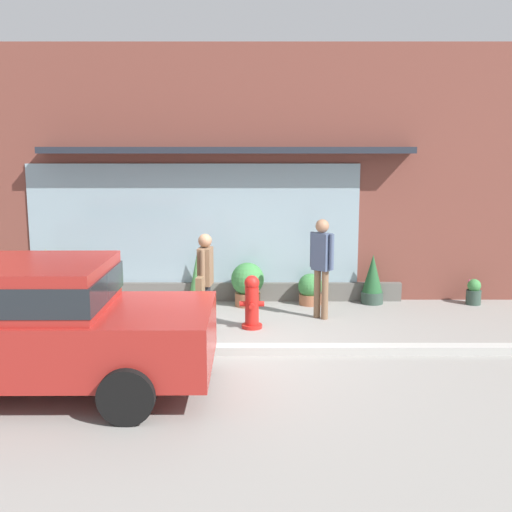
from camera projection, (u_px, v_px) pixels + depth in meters
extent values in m
plane|color=gray|center=(218.00, 349.00, 9.12)|extent=(60.00, 60.00, 0.00)
cube|color=#B2B2AD|center=(217.00, 349.00, 8.92)|extent=(14.00, 0.24, 0.12)
cube|color=brown|center=(226.00, 175.00, 11.86)|extent=(14.00, 0.36, 4.87)
cube|color=#8CA5B2|center=(192.00, 225.00, 11.82)|extent=(6.35, 0.03, 2.35)
cube|color=#232833|center=(225.00, 150.00, 11.43)|extent=(6.95, 0.56, 0.12)
cube|color=#605E59|center=(227.00, 291.00, 12.03)|extent=(6.75, 0.20, 0.36)
cylinder|color=red|center=(250.00, 326.00, 10.20)|extent=(0.34, 0.34, 0.06)
cylinder|color=red|center=(250.00, 306.00, 10.14)|extent=(0.23, 0.23, 0.64)
sphere|color=red|center=(250.00, 283.00, 10.07)|extent=(0.25, 0.25, 0.25)
cylinder|color=red|center=(241.00, 304.00, 10.13)|extent=(0.10, 0.09, 0.09)
cylinder|color=red|center=(260.00, 304.00, 10.13)|extent=(0.10, 0.09, 0.09)
cylinder|color=red|center=(250.00, 306.00, 9.98)|extent=(0.09, 0.10, 0.09)
cylinder|color=#232328|center=(203.00, 310.00, 9.76)|extent=(0.12, 0.12, 0.80)
cylinder|color=#232328|center=(206.00, 308.00, 9.93)|extent=(0.12, 0.12, 0.80)
cube|color=brown|center=(204.00, 266.00, 9.72)|extent=(0.24, 0.35, 0.60)
sphere|color=#A37556|center=(203.00, 241.00, 9.65)|extent=(0.22, 0.22, 0.22)
cylinder|color=brown|center=(201.00, 268.00, 9.51)|extent=(0.08, 0.08, 0.57)
cylinder|color=brown|center=(207.00, 263.00, 9.93)|extent=(0.08, 0.08, 0.57)
cube|color=#846647|center=(199.00, 286.00, 9.47)|extent=(0.13, 0.25, 0.28)
cylinder|color=brown|center=(316.00, 293.00, 10.77)|extent=(0.12, 0.12, 0.86)
cylinder|color=brown|center=(323.00, 295.00, 10.66)|extent=(0.12, 0.12, 0.86)
cube|color=#475675|center=(320.00, 252.00, 10.58)|extent=(0.36, 0.36, 0.65)
sphere|color=#A37556|center=(321.00, 226.00, 10.51)|extent=(0.23, 0.23, 0.23)
cylinder|color=#475675|center=(311.00, 249.00, 10.72)|extent=(0.08, 0.08, 0.61)
cylinder|color=#475675|center=(330.00, 252.00, 10.44)|extent=(0.08, 0.08, 0.61)
cube|color=maroon|center=(22.00, 338.00, 7.42)|extent=(4.58, 1.86, 0.73)
cylinder|color=black|center=(152.00, 342.00, 8.42)|extent=(0.63, 0.18, 0.63)
cylinder|color=black|center=(125.00, 396.00, 6.58)|extent=(0.63, 0.18, 0.63)
cylinder|color=#9E6042|center=(309.00, 299.00, 11.73)|extent=(0.43, 0.43, 0.20)
sphere|color=#3D8442|center=(309.00, 286.00, 11.69)|extent=(0.47, 0.47, 0.47)
sphere|color=orange|center=(304.00, 279.00, 11.67)|extent=(0.12, 0.12, 0.12)
sphere|color=#DB4C7A|center=(316.00, 280.00, 11.63)|extent=(0.11, 0.11, 0.11)
sphere|color=#DB4C7A|center=(306.00, 281.00, 11.62)|extent=(0.09, 0.09, 0.09)
cylinder|color=#9E6042|center=(246.00, 299.00, 11.63)|extent=(0.48, 0.48, 0.25)
sphere|color=#3D8442|center=(246.00, 279.00, 11.56)|extent=(0.62, 0.62, 0.62)
cylinder|color=#9E6042|center=(47.00, 296.00, 11.69)|extent=(0.38, 0.38, 0.34)
cone|color=olive|center=(45.00, 268.00, 11.60)|extent=(0.35, 0.35, 0.73)
cylinder|color=#9E6042|center=(196.00, 298.00, 11.88)|extent=(0.34, 0.34, 0.19)
cone|color=#4C934C|center=(196.00, 273.00, 11.79)|extent=(0.31, 0.31, 0.79)
cylinder|color=#33473D|center=(472.00, 297.00, 11.73)|extent=(0.28, 0.28, 0.28)
sphere|color=#3D8442|center=(472.00, 285.00, 11.70)|extent=(0.25, 0.25, 0.25)
sphere|color=#DB4C7A|center=(468.00, 281.00, 11.74)|extent=(0.07, 0.07, 0.07)
sphere|color=#DB4C7A|center=(475.00, 284.00, 11.63)|extent=(0.06, 0.06, 0.06)
cylinder|color=#33473D|center=(370.00, 297.00, 11.82)|extent=(0.43, 0.43, 0.22)
cone|color=#23562D|center=(371.00, 273.00, 11.74)|extent=(0.38, 0.38, 0.72)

